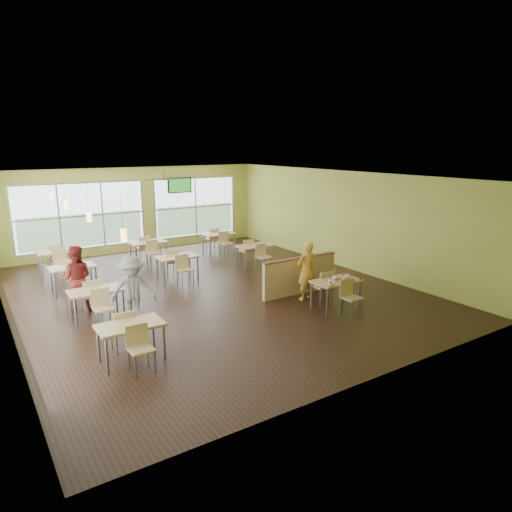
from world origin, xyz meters
name	(u,v)px	position (x,y,z in m)	size (l,w,h in m)	color
room	(208,235)	(0.00, 0.00, 1.60)	(12.00, 12.04, 3.20)	black
window_bays	(82,232)	(-2.65, 3.08, 1.48)	(9.24, 10.24, 2.38)	white
main_table	(336,285)	(2.00, -3.00, 0.63)	(1.22, 1.52, 0.87)	tan
half_wall_divider	(300,275)	(2.00, -1.55, 0.52)	(2.40, 0.14, 1.04)	tan
dining_tables	(151,262)	(-1.05, 1.71, 0.63)	(6.92, 8.72, 0.87)	tan
pendant_lights	(77,211)	(-3.20, 0.68, 2.45)	(0.11, 7.31, 0.86)	#2D2119
ceiling_fan	(164,179)	(0.00, 3.00, 2.95)	(1.25, 1.25, 0.29)	#2D2119
tv_backwall	(180,185)	(1.80, 5.90, 2.45)	(1.00, 0.07, 0.60)	black
man_plaid	(306,271)	(1.83, -2.03, 0.79)	(0.58, 0.38, 1.58)	#D16517
patron_maroon	(76,279)	(-3.44, 0.39, 0.83)	(0.81, 0.63, 1.65)	maroon
patron_grey	(133,290)	(-2.54, -1.18, 0.80)	(1.04, 0.60, 1.60)	slate
cup_blue	(330,282)	(1.60, -3.21, 0.82)	(0.09, 0.09, 0.34)	white
cup_yellow	(334,279)	(1.83, -3.10, 0.82)	(0.10, 0.10, 0.37)	white
cup_red_near	(345,278)	(2.14, -3.14, 0.81)	(0.08, 0.08, 0.30)	white
cup_red_far	(347,278)	(2.20, -3.17, 0.83)	(0.10, 0.10, 0.38)	white
food_basket	(346,275)	(2.43, -2.89, 0.78)	(0.22, 0.22, 0.05)	black
ketchup_cup	(361,279)	(2.55, -3.29, 0.76)	(0.06, 0.06, 0.03)	#A30C04
wrapper_left	(332,285)	(1.58, -3.30, 0.77)	(0.16, 0.14, 0.04)	#A1774E
wrapper_mid	(337,278)	(2.08, -2.95, 0.77)	(0.20, 0.18, 0.05)	#A1774E
wrapper_right	(353,279)	(2.35, -3.21, 0.77)	(0.13, 0.12, 0.03)	#A1774E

